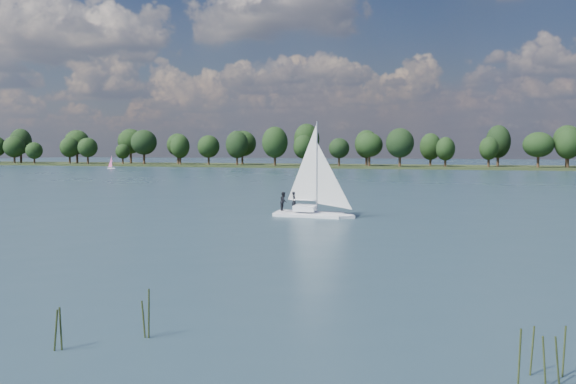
# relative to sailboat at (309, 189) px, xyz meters

# --- Properties ---
(ground) EXTENTS (700.00, 700.00, 0.00)m
(ground) POSITION_rel_sailboat_xyz_m (-3.28, 67.26, -2.72)
(ground) COLOR #233342
(ground) RESTS_ON ground
(far_shore) EXTENTS (660.00, 40.00, 1.50)m
(far_shore) POSITION_rel_sailboat_xyz_m (-3.28, 179.26, -2.72)
(far_shore) COLOR black
(far_shore) RESTS_ON ground
(sailboat) EXTENTS (7.51, 2.41, 9.76)m
(sailboat) POSITION_rel_sailboat_xyz_m (0.00, 0.00, 0.00)
(sailboat) COLOR white
(sailboat) RESTS_ON ground
(dinghy_pink) EXTENTS (3.04, 1.26, 4.81)m
(dinghy_pink) POSITION_rel_sailboat_xyz_m (-115.09, 133.47, -1.59)
(dinghy_pink) COLOR white
(dinghy_pink) RESTS_ON ground
(pontoon) EXTENTS (4.03, 2.07, 0.50)m
(pontoon) POSITION_rel_sailboat_xyz_m (-164.23, 161.55, -2.72)
(pontoon) COLOR #4E5053
(pontoon) RESTS_ON ground
(treeline) EXTENTS (562.80, 74.20, 18.47)m
(treeline) POSITION_rel_sailboat_xyz_m (-5.76, 175.98, 5.44)
(treeline) COLOR black
(treeline) RESTS_ON ground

